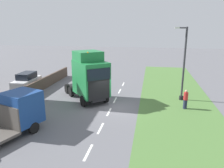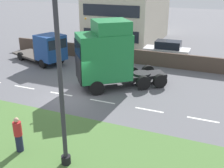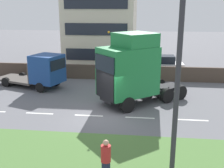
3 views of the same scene
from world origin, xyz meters
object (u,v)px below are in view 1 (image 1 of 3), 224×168
lorry_cab (90,77)px  flatbed_truck (17,113)px  parked_car (27,82)px  lamp_post (183,68)px  pedestrian (186,100)px

lorry_cab → flatbed_truck: bearing=27.6°
flatbed_truck → parked_car: size_ratio=1.52×
lorry_cab → lamp_post: 9.17m
flatbed_truck → lamp_post: 15.32m
flatbed_truck → pedestrian: flatbed_truck is taller
flatbed_truck → lamp_post: size_ratio=0.91×
flatbed_truck → pedestrian: (-12.09, -6.85, -0.63)m
flatbed_truck → lamp_post: bearing=57.3°
lorry_cab → pedestrian: size_ratio=3.66×
parked_car → pedestrian: (-17.29, 3.01, -0.13)m
parked_car → pedestrian: parked_car is taller
lorry_cab → parked_car: 8.79m
parked_car → pedestrian: 17.55m
lorry_cab → parked_car: size_ratio=1.50×
flatbed_truck → lorry_cab: bearing=86.6°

